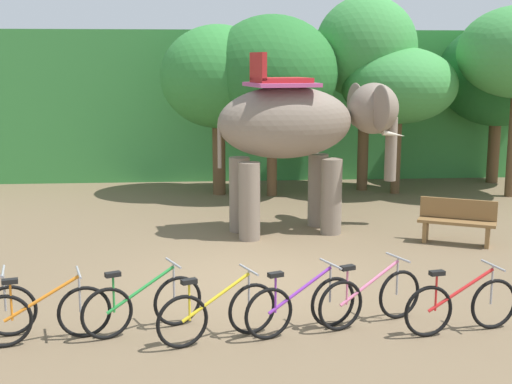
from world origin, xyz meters
TOP-DOWN VIEW (x-y plane):
  - ground_plane at (0.00, 0.00)m, footprint 80.00×80.00m
  - foliage_hedge at (0.00, 12.63)m, footprint 36.00×6.00m
  - tree_center_left at (-0.36, 7.60)m, footprint 3.08×3.08m
  - tree_left at (1.05, 7.26)m, footprint 3.45×3.45m
  - tree_far_left at (3.69, 7.91)m, footprint 2.80×2.80m
  - tree_far_right at (4.49, 7.34)m, footprint 3.12×3.12m
  - tree_right at (7.88, 8.81)m, footprint 3.51×3.51m
  - elephant at (1.25, 3.25)m, footprint 4.24×2.41m
  - bike_orange at (-2.90, -2.45)m, footprint 1.67×0.61m
  - bike_green at (-1.66, -2.20)m, footprint 1.58×0.81m
  - bike_yellow at (-0.66, -2.58)m, footprint 1.59×0.78m
  - bike_purple at (0.47, -2.39)m, footprint 1.60×0.77m
  - bike_pink at (1.47, -2.16)m, footprint 1.60×0.77m
  - bike_red at (2.61, -2.55)m, footprint 1.68×0.55m
  - wooden_bench at (4.24, 1.99)m, footprint 1.53×1.03m

SIDE VIEW (x-z plane):
  - ground_plane at x=0.00m, z-range 0.00..0.00m
  - bike_orange at x=-2.90m, z-range -0.07..0.85m
  - bike_green at x=-1.66m, z-range -0.07..0.85m
  - bike_yellow at x=-0.66m, z-range -0.07..0.85m
  - bike_purple at x=0.47m, z-range -0.07..0.85m
  - bike_pink at x=1.47m, z-range -0.07..0.85m
  - bike_red at x=2.61m, z-range -0.07..0.85m
  - wooden_bench at x=4.24m, z-range 0.03..0.92m
  - elephant at x=1.25m, z-range 0.31..4.09m
  - foliage_hedge at x=0.00m, z-range 0.00..4.50m
  - tree_far_right at x=4.49m, z-range 0.95..4.94m
  - tree_center_left at x=-0.36m, z-range 0.89..5.45m
  - tree_right at x=7.88m, z-range 0.84..5.56m
  - tree_left at x=1.05m, z-range 0.86..5.66m
  - tree_far_left at x=3.69m, z-range 1.24..6.60m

